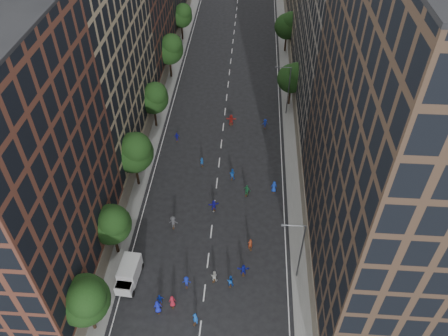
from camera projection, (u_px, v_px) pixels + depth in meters
The scene contains 37 objects.
ground at pixel (223, 129), 72.60m from camera, with size 240.00×240.00×0.00m, color black.
sidewalk_left at pixel (160, 101), 78.69m from camera, with size 4.00×105.00×0.15m, color slate.
sidewalk_right at pixel (293, 106), 77.49m from camera, with size 4.00×105.00×0.15m, color slate.
bldg_left_a at pixel (6, 178), 42.05m from camera, with size 14.00×22.00×30.00m, color #552C20.
bldg_left_b at pixel (79, 44), 58.43m from camera, with size 14.00×26.00×34.00m, color #998564.
bldg_left_c at pixel (123, 0), 77.43m from camera, with size 14.00×20.00×28.00m, color #552C20.
bldg_right_a at pixel (405, 144), 41.09m from camera, with size 14.00×30.00×36.00m, color #433124.
bldg_right_b at pixel (355, 27), 63.52m from camera, with size 14.00×28.00×33.00m, color #6A6258.
tree_left_0 at pixel (85, 299), 42.44m from camera, with size 5.20×5.20×8.83m.
tree_left_1 at pixel (112, 223), 50.11m from camera, with size 4.80×4.80×8.21m.
tree_left_2 at pixel (134, 151), 58.41m from camera, with size 5.60×5.60×9.45m.
tree_left_3 at pixel (154, 97), 69.13m from camera, with size 5.00×5.00×8.58m.
tree_left_4 at pixel (170, 48), 80.75m from camera, with size 5.40×5.40×9.08m.
tree_left_5 at pixel (182, 15), 92.87m from camera, with size 4.80×4.80×8.33m.
tree_right_a at pixel (293, 77), 74.05m from camera, with size 5.00×5.00×8.39m.
tree_right_b at pixel (288, 25), 88.60m from camera, with size 5.20×5.20×8.83m.
streetlamp_near at pixel (299, 249), 47.93m from camera, with size 2.64×0.22×9.06m.
streetlamp_far at pixel (287, 88), 72.30m from camera, with size 2.64×0.22×9.06m.
cargo_van at pixel (129, 274), 50.10m from camera, with size 2.49×4.74×2.45m.
skater_0 at pixel (158, 307), 47.41m from camera, with size 0.88×0.57×1.80m, color #1620B6.
skater_1 at pixel (195, 318), 46.40m from camera, with size 0.66×0.44×1.82m, color #154EB2.
skater_2 at pixel (230, 281), 49.91m from camera, with size 0.82×0.64×1.69m, color blue.
skater_3 at pixel (186, 282), 49.89m from camera, with size 1.00×0.58×1.55m, color #13249E.
skater_4 at pixel (160, 300), 48.24m from camera, with size 0.89×0.37×1.52m, color #1532B2.
skater_5 at pixel (243, 270), 51.07m from camera, with size 1.47×0.47×1.59m, color #121A94.
skater_6 at pixel (172, 301), 47.98m from camera, with size 0.81×0.53×1.65m, color maroon.
skater_7 at pixel (250, 244), 53.78m from camera, with size 0.62×0.40×1.69m, color maroon.
skater_8 at pixel (214, 276), 50.43m from camera, with size 0.77×0.60×1.59m, color beige.
skater_9 at pixel (173, 222), 56.29m from camera, with size 1.21×0.69×1.87m, color #3E3E43.
skater_10 at pixel (247, 190), 60.61m from camera, with size 1.07×0.45×1.83m, color #206D3D.
skater_11 at pixel (214, 205), 58.68m from camera, with size 1.48×0.47×1.60m, color #17139E.
skater_12 at pixel (274, 187), 61.14m from camera, with size 0.88×0.57×1.80m, color #13339F.
skater_13 at pixel (202, 162), 65.31m from camera, with size 0.54×0.36×1.49m, color navy.
skater_14 at pixel (232, 174), 63.10m from camera, with size 0.88×0.68×1.80m, color blue.
skater_15 at pixel (265, 124), 72.31m from camera, with size 1.04×0.60×1.61m, color #142AA4.
skater_16 at pixel (177, 137), 69.73m from camera, with size 0.88×0.37×1.50m, color #11128D.
skater_17 at pixel (231, 120), 72.79m from camera, with size 1.79×0.57×1.93m, color #AC211C.
Camera 1 is at (4.07, -18.00, 43.97)m, focal length 35.00 mm.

